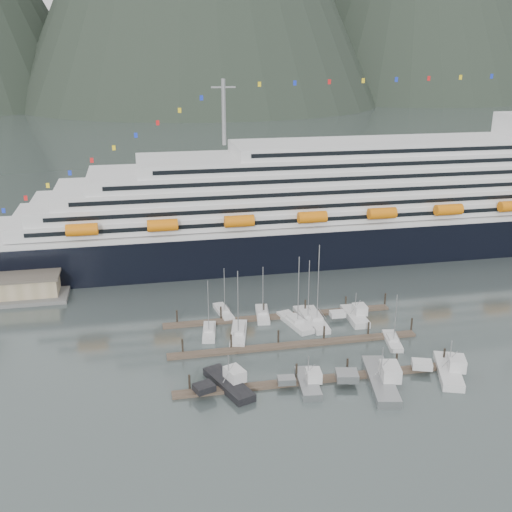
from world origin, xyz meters
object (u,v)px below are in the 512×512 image
object	(u,v)px
sailboat_d	(315,320)
sailboat_e	(224,312)
trawler_d	(448,370)
trawler_e	(354,315)
cruise_ship	(370,208)
sailboat_f	(263,315)
sailboat_h	(392,341)
sailboat_a	(209,332)
trawler_b	(307,382)
sailboat_c	(295,323)
sailboat_g	(306,318)
trawler_a	(228,383)
sailboat_b	(239,334)
trawler_c	(380,379)

from	to	relation	value
sailboat_d	sailboat_e	xyz separation A→B (m)	(-17.79, 7.59, -0.07)
trawler_d	trawler_e	bearing A→B (deg)	37.24
cruise_ship	trawler_e	bearing A→B (deg)	-114.90
cruise_ship	trawler_d	xyz separation A→B (m)	(-12.15, -67.37, -11.14)
sailboat_f	sailboat_h	distance (m)	27.39
sailboat_a	trawler_b	world-z (taller)	sailboat_a
sailboat_d	trawler_e	xyz separation A→B (m)	(8.36, -0.31, 0.39)
sailboat_h	sailboat_d	bearing A→B (deg)	55.06
trawler_b	sailboat_e	bearing A→B (deg)	22.34
sailboat_d	trawler_d	distance (m)	29.60
sailboat_c	sailboat_h	distance (m)	19.75
cruise_ship	sailboat_d	bearing A→B (deg)	-123.59
sailboat_a	trawler_d	world-z (taller)	sailboat_a
sailboat_d	trawler_d	world-z (taller)	sailboat_d
sailboat_e	sailboat_g	distance (m)	17.45
trawler_a	trawler_e	xyz separation A→B (m)	(29.86, 21.21, -0.01)
sailboat_b	sailboat_e	bearing A→B (deg)	20.04
sailboat_g	sailboat_h	xyz separation A→B (m)	(13.13, -13.41, -0.03)
trawler_b	trawler_d	distance (m)	24.72
sailboat_d	sailboat_e	world-z (taller)	sailboat_d
sailboat_c	sailboat_g	xyz separation A→B (m)	(2.91, 1.89, -0.03)
sailboat_a	sailboat_e	size ratio (longest dim) A/B	1.09
cruise_ship	sailboat_e	distance (m)	58.97
trawler_e	sailboat_d	bearing A→B (deg)	89.32
sailboat_c	sailboat_g	world-z (taller)	sailboat_c
sailboat_e	trawler_c	xyz separation A→B (m)	(21.14, -33.18, 0.56)
trawler_e	trawler_d	bearing A→B (deg)	-161.03
sailboat_b	trawler_d	world-z (taller)	sailboat_b
sailboat_c	trawler_b	size ratio (longest dim) A/B	1.59
cruise_ship	sailboat_f	size ratio (longest dim) A/B	17.82
sailboat_a	sailboat_f	bearing A→B (deg)	-54.28
sailboat_a	sailboat_b	size ratio (longest dim) A/B	0.83
cruise_ship	trawler_b	xyz separation A→B (m)	(-36.85, -66.27, -11.22)
cruise_ship	trawler_e	distance (m)	48.55
sailboat_g	trawler_b	size ratio (longest dim) A/B	1.42
sailboat_d	trawler_c	world-z (taller)	sailboat_d
sailboat_b	sailboat_d	xyz separation A→B (m)	(16.49, 3.27, 0.02)
sailboat_d	trawler_a	xyz separation A→B (m)	(-21.50, -21.52, 0.40)
trawler_a	trawler_c	size ratio (longest dim) A/B	0.81
sailboat_e	sailboat_h	bearing A→B (deg)	-131.66
sailboat_e	trawler_b	distance (m)	32.65
sailboat_a	sailboat_e	world-z (taller)	sailboat_a
sailboat_c	sailboat_g	distance (m)	3.47
sailboat_h	trawler_e	distance (m)	12.17
sailboat_a	trawler_a	bearing A→B (deg)	-169.57
sailboat_b	sailboat_f	distance (m)	10.34
cruise_ship	trawler_c	size ratio (longest dim) A/B	13.72
trawler_c	trawler_d	world-z (taller)	trawler_c
sailboat_a	trawler_e	world-z (taller)	sailboat_a
cruise_ship	sailboat_d	world-z (taller)	cruise_ship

